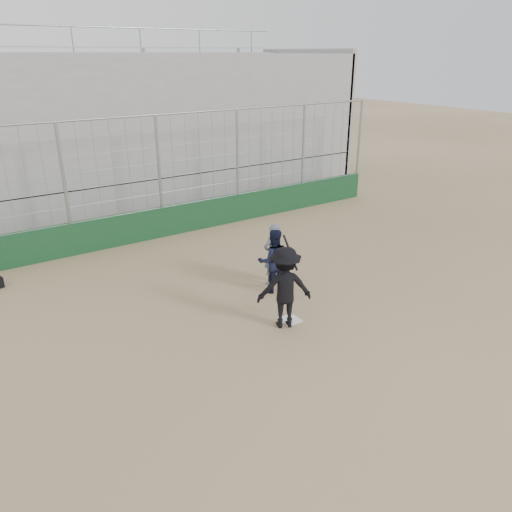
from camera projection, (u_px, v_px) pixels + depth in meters
ground at (290, 320)px, 11.65m from camera, size 90.00×90.00×0.00m
home_plate at (290, 320)px, 11.64m from camera, size 0.44×0.44×0.02m
backstop at (162, 209)px, 16.65m from camera, size 18.10×0.25×4.04m
bleachers at (106, 131)px, 19.69m from camera, size 20.25×6.70×6.98m
batter_at_plate at (285, 287)px, 11.09m from camera, size 1.42×1.16×2.04m
catcher_crouched at (273, 271)px, 12.83m from camera, size 1.00×0.88×1.16m
umpire at (273, 257)px, 13.22m from camera, size 0.64×0.44×1.52m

